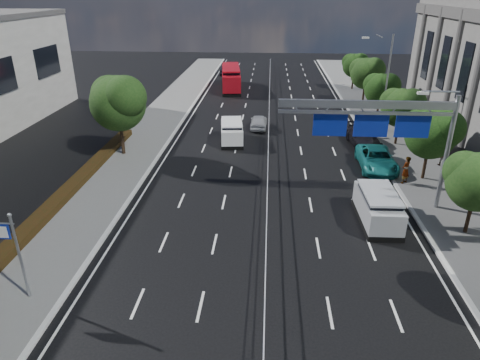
{
  "coord_description": "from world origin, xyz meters",
  "views": [
    {
      "loc": [
        -0.07,
        -14.61,
        12.72
      ],
      "look_at": [
        -1.63,
        8.23,
        2.4
      ],
      "focal_mm": 32.0,
      "sensor_mm": 36.0,
      "label": 1
    }
  ],
  "objects_px": {
    "white_minivan": "(232,132)",
    "silver_minivan": "(378,207)",
    "red_bus": "(231,77)",
    "near_car_silver": "(259,122)",
    "overhead_gantry": "(385,121)",
    "pedestrian_a": "(406,170)",
    "pedestrian_b": "(443,154)",
    "parked_car_dark": "(364,138)",
    "toilet_sign": "(6,242)",
    "near_car_dark": "(225,70)",
    "parked_car_teal": "(377,159)"
  },
  "relations": [
    {
      "from": "toilet_sign",
      "to": "near_car_silver",
      "type": "bearing_deg",
      "value": 69.19
    },
    {
      "from": "white_minivan",
      "to": "near_car_silver",
      "type": "height_order",
      "value": "white_minivan"
    },
    {
      "from": "parked_car_dark",
      "to": "pedestrian_a",
      "type": "distance_m",
      "value": 8.13
    },
    {
      "from": "overhead_gantry",
      "to": "white_minivan",
      "type": "distance_m",
      "value": 16.23
    },
    {
      "from": "overhead_gantry",
      "to": "white_minivan",
      "type": "relative_size",
      "value": 2.22
    },
    {
      "from": "overhead_gantry",
      "to": "red_bus",
      "type": "xyz_separation_m",
      "value": [
        -12.06,
        34.02,
        -4.04
      ]
    },
    {
      "from": "white_minivan",
      "to": "silver_minivan",
      "type": "xyz_separation_m",
      "value": [
        9.8,
        -13.82,
        0.02
      ]
    },
    {
      "from": "toilet_sign",
      "to": "near_car_dark",
      "type": "distance_m",
      "value": 54.78
    },
    {
      "from": "red_bus",
      "to": "near_car_silver",
      "type": "relative_size",
      "value": 2.61
    },
    {
      "from": "parked_car_dark",
      "to": "pedestrian_b",
      "type": "height_order",
      "value": "pedestrian_b"
    },
    {
      "from": "toilet_sign",
      "to": "red_bus",
      "type": "distance_m",
      "value": 44.45
    },
    {
      "from": "pedestrian_b",
      "to": "parked_car_dark",
      "type": "bearing_deg",
      "value": -19.99
    },
    {
      "from": "silver_minivan",
      "to": "pedestrian_b",
      "type": "bearing_deg",
      "value": 51.49
    },
    {
      "from": "near_car_dark",
      "to": "parked_car_dark",
      "type": "height_order",
      "value": "parked_car_dark"
    },
    {
      "from": "toilet_sign",
      "to": "red_bus",
      "type": "xyz_separation_m",
      "value": [
        5.64,
        44.07,
        -1.38
      ]
    },
    {
      "from": "near_car_silver",
      "to": "pedestrian_a",
      "type": "relative_size",
      "value": 1.99
    },
    {
      "from": "red_bus",
      "to": "pedestrian_a",
      "type": "height_order",
      "value": "red_bus"
    },
    {
      "from": "red_bus",
      "to": "near_car_dark",
      "type": "height_order",
      "value": "red_bus"
    },
    {
      "from": "near_car_dark",
      "to": "pedestrian_b",
      "type": "relative_size",
      "value": 2.29
    },
    {
      "from": "toilet_sign",
      "to": "near_car_silver",
      "type": "xyz_separation_m",
      "value": [
        9.95,
        26.19,
        -2.28
      ]
    },
    {
      "from": "overhead_gantry",
      "to": "white_minivan",
      "type": "height_order",
      "value": "overhead_gantry"
    },
    {
      "from": "parked_car_dark",
      "to": "parked_car_teal",
      "type": "bearing_deg",
      "value": -95.3
    },
    {
      "from": "white_minivan",
      "to": "near_car_silver",
      "type": "distance_m",
      "value": 4.86
    },
    {
      "from": "parked_car_teal",
      "to": "silver_minivan",
      "type": "bearing_deg",
      "value": -100.93
    },
    {
      "from": "toilet_sign",
      "to": "near_car_silver",
      "type": "distance_m",
      "value": 28.11
    },
    {
      "from": "red_bus",
      "to": "parked_car_teal",
      "type": "xyz_separation_m",
      "value": [
        13.62,
        -27.63,
        -0.79
      ]
    },
    {
      "from": "red_bus",
      "to": "silver_minivan",
      "type": "bearing_deg",
      "value": -78.01
    },
    {
      "from": "near_car_dark",
      "to": "pedestrian_b",
      "type": "xyz_separation_m",
      "value": [
        20.62,
        -37.47,
        0.36
      ]
    },
    {
      "from": "near_car_silver",
      "to": "silver_minivan",
      "type": "relative_size",
      "value": 0.83
    },
    {
      "from": "pedestrian_a",
      "to": "pedestrian_b",
      "type": "xyz_separation_m",
      "value": [
        3.8,
        3.6,
        -0.1
      ]
    },
    {
      "from": "overhead_gantry",
      "to": "pedestrian_a",
      "type": "height_order",
      "value": "overhead_gantry"
    },
    {
      "from": "silver_minivan",
      "to": "pedestrian_a",
      "type": "distance_m",
      "value": 6.27
    },
    {
      "from": "parked_car_teal",
      "to": "near_car_silver",
      "type": "bearing_deg",
      "value": 134.9
    },
    {
      "from": "near_car_silver",
      "to": "white_minivan",
      "type": "bearing_deg",
      "value": 62.58
    },
    {
      "from": "overhead_gantry",
      "to": "silver_minivan",
      "type": "relative_size",
      "value": 2.16
    },
    {
      "from": "near_car_silver",
      "to": "parked_car_teal",
      "type": "bearing_deg",
      "value": 134.53
    },
    {
      "from": "overhead_gantry",
      "to": "near_car_dark",
      "type": "distance_m",
      "value": 46.95
    },
    {
      "from": "red_bus",
      "to": "pedestrian_b",
      "type": "distance_m",
      "value": 32.8
    },
    {
      "from": "overhead_gantry",
      "to": "pedestrian_a",
      "type": "relative_size",
      "value": 5.18
    },
    {
      "from": "near_car_silver",
      "to": "silver_minivan",
      "type": "height_order",
      "value": "silver_minivan"
    },
    {
      "from": "white_minivan",
      "to": "red_bus",
      "type": "height_order",
      "value": "red_bus"
    },
    {
      "from": "parked_car_dark",
      "to": "pedestrian_b",
      "type": "relative_size",
      "value": 3.05
    },
    {
      "from": "toilet_sign",
      "to": "overhead_gantry",
      "type": "height_order",
      "value": "overhead_gantry"
    },
    {
      "from": "overhead_gantry",
      "to": "red_bus",
      "type": "bearing_deg",
      "value": 109.51
    },
    {
      "from": "toilet_sign",
      "to": "near_car_dark",
      "type": "height_order",
      "value": "toilet_sign"
    },
    {
      "from": "parked_car_teal",
      "to": "parked_car_dark",
      "type": "relative_size",
      "value": 1.03
    },
    {
      "from": "near_car_silver",
      "to": "parked_car_dark",
      "type": "height_order",
      "value": "parked_car_dark"
    },
    {
      "from": "near_car_dark",
      "to": "parked_car_teal",
      "type": "distance_m",
      "value": 41.2
    },
    {
      "from": "near_car_silver",
      "to": "parked_car_dark",
      "type": "bearing_deg",
      "value": 154.41
    },
    {
      "from": "silver_minivan",
      "to": "pedestrian_b",
      "type": "relative_size",
      "value": 2.68
    }
  ]
}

